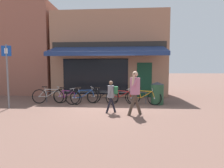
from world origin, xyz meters
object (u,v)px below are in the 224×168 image
bicycle_silver (50,96)px  pedestrian_child (112,93)px  bicycle_blue (84,96)px  litter_bin (157,93)px  parking_sign (7,70)px  bicycle_red (122,96)px  bicycle_black (102,96)px  bicycle_orange (144,97)px  bicycle_purple (67,97)px  pedestrian_adult (135,88)px

bicycle_silver → pedestrian_child: bearing=-36.3°
bicycle_blue → litter_bin: bearing=-22.1°
bicycle_blue → parking_sign: size_ratio=0.59×
litter_bin → parking_sign: parking_sign is taller
bicycle_silver → bicycle_red: bicycle_silver is taller
bicycle_silver → litter_bin: (5.29, 0.12, 0.17)m
bicycle_blue → pedestrian_child: 2.24m
bicycle_black → parking_sign: bearing=-141.5°
bicycle_silver → bicycle_red: (3.58, 0.17, -0.03)m
bicycle_orange → parking_sign: bearing=-152.7°
bicycle_purple → bicycle_orange: (3.74, 0.10, -0.00)m
bicycle_black → bicycle_orange: (2.04, -0.06, 0.00)m
bicycle_silver → bicycle_blue: 1.74m
bicycle_silver → bicycle_purple: (0.90, -0.09, -0.02)m
bicycle_blue → litter_bin: 3.57m
bicycle_orange → bicycle_silver: bearing=-164.4°
bicycle_blue → bicycle_orange: (2.90, 0.12, -0.02)m
litter_bin → bicycle_black: bearing=-179.0°
bicycle_silver → bicycle_orange: 4.64m
bicycle_silver → bicycle_orange: (4.64, 0.01, -0.02)m
bicycle_red → litter_bin: (1.71, -0.05, 0.20)m
bicycle_purple → bicycle_red: bicycle_purple is taller
bicycle_silver → bicycle_purple: size_ratio=1.06×
litter_bin → bicycle_orange: bearing=-170.9°
bicycle_silver → bicycle_black: bearing=-6.4°
bicycle_silver → bicycle_black: 2.60m
bicycle_silver → pedestrian_child: 3.68m
bicycle_blue → pedestrian_adult: size_ratio=0.99×
pedestrian_adult → pedestrian_child: pedestrian_adult is taller
pedestrian_adult → bicycle_purple: bearing=-33.7°
bicycle_black → bicycle_red: bearing=25.9°
pedestrian_adult → parking_sign: bearing=-11.0°
bicycle_red → pedestrian_adult: pedestrian_adult is taller
pedestrian_child → bicycle_orange: bearing=-135.4°
pedestrian_child → litter_bin: pedestrian_child is taller
parking_sign → pedestrian_adult: bearing=-8.1°
bicycle_black → pedestrian_adult: size_ratio=1.04×
bicycle_silver → parking_sign: (-1.30, -1.23, 1.29)m
bicycle_black → litter_bin: (2.69, 0.05, 0.19)m
bicycle_purple → pedestrian_adult: size_ratio=1.00×
bicycle_orange → parking_sign: (-5.94, -1.24, 1.31)m
bicycle_silver → litter_bin: 5.30m
bicycle_black → parking_sign: 4.31m
bicycle_orange → pedestrian_adult: size_ratio=1.01×
bicycle_silver → litter_bin: litter_bin is taller
parking_sign → bicycle_silver: bearing=43.3°
bicycle_blue → litter_bin: (3.56, 0.23, 0.17)m
bicycle_black → pedestrian_child: pedestrian_child is taller
pedestrian_child → parking_sign: 4.63m
bicycle_silver → pedestrian_child: pedestrian_child is taller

